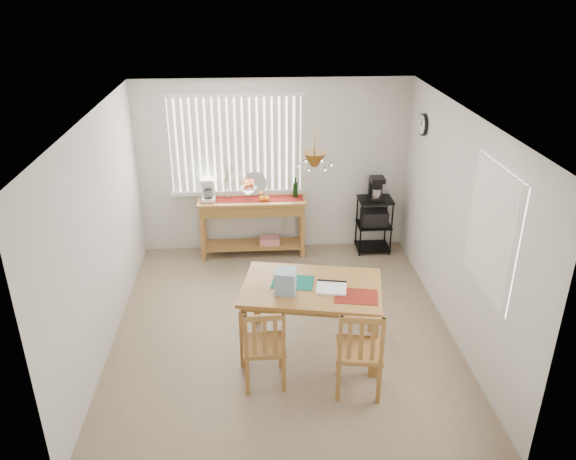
{
  "coord_description": "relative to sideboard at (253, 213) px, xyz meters",
  "views": [
    {
      "loc": [
        -0.31,
        -5.69,
        3.93
      ],
      "look_at": [
        0.1,
        0.55,
        1.05
      ],
      "focal_mm": 35.0,
      "sensor_mm": 36.0,
      "label": 1
    }
  ],
  "objects": [
    {
      "name": "sideboard",
      "position": [
        0.0,
        0.0,
        0.0
      ],
      "size": [
        1.58,
        0.44,
        0.89
      ],
      "color": "#AD783A",
      "rests_on": "ground"
    },
    {
      "name": "dining_table",
      "position": [
        0.62,
        -2.41,
        0.05
      ],
      "size": [
        1.66,
        1.24,
        0.81
      ],
      "color": "#AD783A",
      "rests_on": "ground"
    },
    {
      "name": "sideboard_items",
      "position": [
        -0.28,
        0.02,
        0.36
      ],
      "size": [
        1.5,
        0.38,
        0.68
      ],
      "color": "maroon",
      "rests_on": "sideboard"
    },
    {
      "name": "chair_left",
      "position": [
        0.08,
        -3.0,
        -0.21
      ],
      "size": [
        0.45,
        0.45,
        0.94
      ],
      "color": "#AD783A",
      "rests_on": "ground"
    },
    {
      "name": "cart_items",
      "position": [
        1.83,
        0.0,
        0.35
      ],
      "size": [
        0.2,
        0.24,
        0.35
      ],
      "color": "black",
      "rests_on": "wire_cart"
    },
    {
      "name": "table_items",
      "position": [
        0.46,
        -2.51,
        0.24
      ],
      "size": [
        1.15,
        0.75,
        0.26
      ],
      "color": "#136C5B",
      "rests_on": "dining_table"
    },
    {
      "name": "wire_cart",
      "position": [
        1.83,
        -0.01,
        -0.15
      ],
      "size": [
        0.5,
        0.4,
        0.85
      ],
      "color": "black",
      "rests_on": "ground"
    },
    {
      "name": "chair_right",
      "position": [
        1.03,
        -3.19,
        -0.17
      ],
      "size": [
        0.53,
        0.53,
        1.01
      ],
      "color": "#AD783A",
      "rests_on": "ground"
    },
    {
      "name": "room_shell",
      "position": [
        0.33,
        -1.99,
        1.02
      ],
      "size": [
        4.2,
        4.7,
        2.7
      ],
      "color": "silver",
      "rests_on": "ground"
    },
    {
      "name": "ground",
      "position": [
        0.33,
        -2.01,
        -0.67
      ],
      "size": [
        4.0,
        4.5,
        0.01
      ],
      "primitive_type": "cube",
      "color": "gray"
    }
  ]
}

